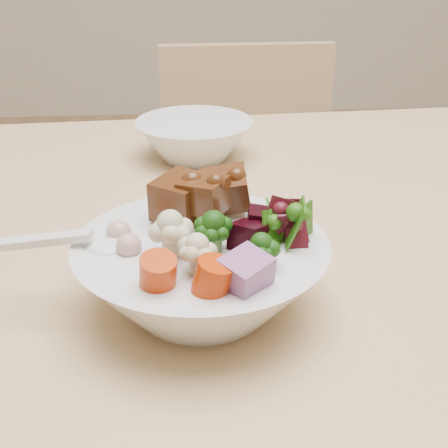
{
  "coord_description": "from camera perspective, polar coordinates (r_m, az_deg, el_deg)",
  "views": [
    {
      "loc": [
        -0.28,
        -0.66,
        1.06
      ],
      "look_at": [
        -0.24,
        -0.18,
        0.82
      ],
      "focal_mm": 50.0,
      "sensor_mm": 36.0,
      "label": 1
    }
  ],
  "objects": [
    {
      "name": "chair_far",
      "position": [
        1.38,
        2.47,
        0.51
      ],
      "size": [
        0.38,
        0.38,
        0.82
      ],
      "rotation": [
        0.0,
        0.0,
        0.01
      ],
      "color": "tan",
      "rests_on": "ground"
    },
    {
      "name": "food_bowl",
      "position": [
        0.53,
        -1.9,
        -4.22
      ],
      "size": [
        0.21,
        0.21,
        0.12
      ],
      "color": "silver",
      "rests_on": "dining_table"
    },
    {
      "name": "soup_spoon",
      "position": [
        0.52,
        -11.88,
        -2.0
      ],
      "size": [
        0.12,
        0.04,
        0.02
      ],
      "rotation": [
        0.0,
        0.0,
        -0.16
      ],
      "color": "silver",
      "rests_on": "food_bowl"
    },
    {
      "name": "side_bowl",
      "position": [
        0.87,
        -2.73,
        7.7
      ],
      "size": [
        0.16,
        0.16,
        0.05
      ],
      "primitive_type": null,
      "color": "silver",
      "rests_on": "dining_table"
    }
  ]
}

